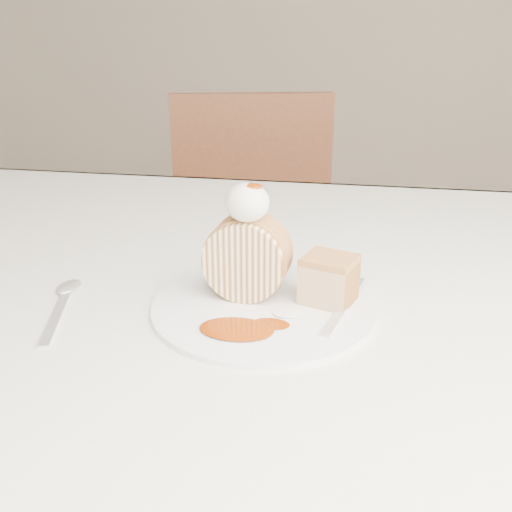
# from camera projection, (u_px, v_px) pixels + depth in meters

# --- Properties ---
(table) EXTENTS (1.40, 0.90, 0.75)m
(table) POSITION_uv_depth(u_px,v_px,m) (252.00, 326.00, 0.78)
(table) COLOR silver
(table) RESTS_ON ground
(chair_far) EXTENTS (0.51, 0.51, 0.89)m
(chair_far) POSITION_uv_depth(u_px,v_px,m) (250.00, 223.00, 1.68)
(chair_far) COLOR brown
(chair_far) RESTS_ON ground
(plate) EXTENTS (0.31, 0.31, 0.01)m
(plate) POSITION_uv_depth(u_px,v_px,m) (263.00, 307.00, 0.63)
(plate) COLOR white
(plate) RESTS_ON table
(roulade_slice) EXTENTS (0.09, 0.06, 0.09)m
(roulade_slice) POSITION_uv_depth(u_px,v_px,m) (247.00, 257.00, 0.63)
(roulade_slice) COLOR #FFE2B1
(roulade_slice) RESTS_ON plate
(cake_chunk) EXTENTS (0.07, 0.06, 0.05)m
(cake_chunk) POSITION_uv_depth(u_px,v_px,m) (329.00, 282.00, 0.63)
(cake_chunk) COLOR tan
(cake_chunk) RESTS_ON plate
(whipped_cream) EXTENTS (0.05, 0.05, 0.04)m
(whipped_cream) POSITION_uv_depth(u_px,v_px,m) (247.00, 202.00, 0.60)
(whipped_cream) COLOR silver
(whipped_cream) RESTS_ON roulade_slice
(caramel_drizzle) EXTENTS (0.02, 0.02, 0.01)m
(caramel_drizzle) POSITION_uv_depth(u_px,v_px,m) (252.00, 181.00, 0.59)
(caramel_drizzle) COLOR #822C05
(caramel_drizzle) RESTS_ON whipped_cream
(caramel_pool) EXTENTS (0.09, 0.07, 0.00)m
(caramel_pool) POSITION_uv_depth(u_px,v_px,m) (236.00, 329.00, 0.57)
(caramel_pool) COLOR #822C05
(caramel_pool) RESTS_ON plate
(fork) EXTENTS (0.05, 0.15, 0.00)m
(fork) POSITION_uv_depth(u_px,v_px,m) (340.00, 313.00, 0.60)
(fork) COLOR silver
(fork) RESTS_ON plate
(spoon) EXTENTS (0.06, 0.15, 0.00)m
(spoon) POSITION_uv_depth(u_px,v_px,m) (56.00, 319.00, 0.61)
(spoon) COLOR silver
(spoon) RESTS_ON table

